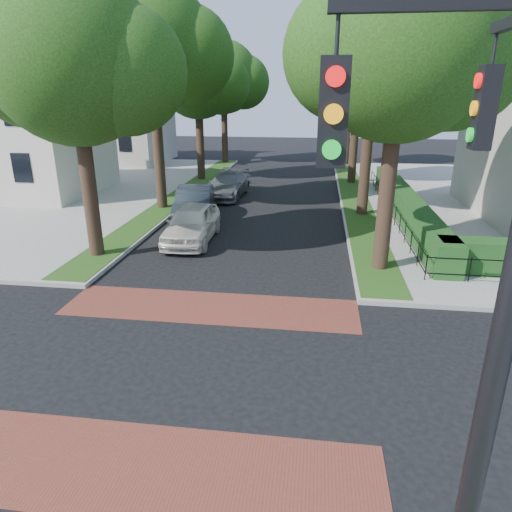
# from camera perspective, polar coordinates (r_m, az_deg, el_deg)

# --- Properties ---
(ground) EXTENTS (120.00, 120.00, 0.00)m
(ground) POSITION_cam_1_polar(r_m,az_deg,el_deg) (11.50, -9.40, -13.38)
(ground) COLOR black
(ground) RESTS_ON ground
(crosswalk_far) EXTENTS (9.00, 2.20, 0.01)m
(crosswalk_far) POSITION_cam_1_polar(r_m,az_deg,el_deg) (14.18, -5.70, -6.41)
(crosswalk_far) COLOR brown
(crosswalk_far) RESTS_ON ground
(crosswalk_near) EXTENTS (9.00, 2.20, 0.01)m
(crosswalk_near) POSITION_cam_1_polar(r_m,az_deg,el_deg) (9.15, -15.65, -24.04)
(crosswalk_near) COLOR brown
(crosswalk_near) RESTS_ON ground
(grass_strip_ne) EXTENTS (1.60, 29.80, 0.02)m
(grass_strip_ne) POSITION_cam_1_polar(r_m,az_deg,el_deg) (28.99, 12.20, 7.23)
(grass_strip_ne) COLOR #224C15
(grass_strip_ne) RESTS_ON sidewalk_ne
(grass_strip_nw) EXTENTS (1.60, 29.80, 0.02)m
(grass_strip_nw) POSITION_cam_1_polar(r_m,az_deg,el_deg) (30.12, -8.92, 7.90)
(grass_strip_nw) COLOR #224C15
(grass_strip_nw) RESTS_ON sidewalk_nw
(tree_right_near) EXTENTS (7.75, 6.67, 10.66)m
(tree_right_near) POSITION_cam_1_polar(r_m,az_deg,el_deg) (16.64, 17.94, 23.70)
(tree_right_near) COLOR black
(tree_right_near) RESTS_ON sidewalk_ne
(tree_right_mid) EXTENTS (8.25, 7.09, 11.22)m
(tree_right_mid) POSITION_cam_1_polar(r_m,az_deg,el_deg) (24.60, 14.80, 23.26)
(tree_right_mid) COLOR black
(tree_right_mid) RESTS_ON sidewalk_ne
(tree_right_far) EXTENTS (7.25, 6.23, 9.74)m
(tree_right_far) POSITION_cam_1_polar(r_m,az_deg,el_deg) (33.48, 12.82, 20.47)
(tree_right_far) COLOR black
(tree_right_far) RESTS_ON sidewalk_ne
(tree_right_back) EXTENTS (7.50, 6.45, 10.20)m
(tree_right_back) POSITION_cam_1_polar(r_m,az_deg,el_deg) (42.47, 11.87, 20.77)
(tree_right_back) COLOR black
(tree_right_back) RESTS_ON sidewalk_ne
(tree_left_near) EXTENTS (7.50, 6.45, 10.20)m
(tree_left_near) POSITION_cam_1_polar(r_m,az_deg,el_deg) (18.48, -21.22, 21.75)
(tree_left_near) COLOR black
(tree_left_near) RESTS_ON sidewalk_nw
(tree_left_mid) EXTENTS (8.00, 6.88, 11.48)m
(tree_left_mid) POSITION_cam_1_polar(r_m,az_deg,el_deg) (25.91, -12.52, 24.02)
(tree_left_mid) COLOR black
(tree_left_mid) RESTS_ON sidewalk_nw
(tree_left_far) EXTENTS (7.00, 6.02, 9.86)m
(tree_left_far) POSITION_cam_1_polar(r_m,az_deg,el_deg) (34.44, -7.05, 21.10)
(tree_left_far) COLOR black
(tree_left_far) RESTS_ON sidewalk_nw
(tree_left_back) EXTENTS (7.75, 6.66, 10.44)m
(tree_left_back) POSITION_cam_1_polar(r_m,az_deg,el_deg) (43.25, -3.88, 21.29)
(tree_left_back) COLOR black
(tree_left_back) RESTS_ON sidewalk_nw
(hedge_main_road) EXTENTS (1.00, 18.00, 1.20)m
(hedge_main_road) POSITION_cam_1_polar(r_m,az_deg,el_deg) (25.20, 18.16, 6.21)
(hedge_main_road) COLOR #184518
(hedge_main_road) RESTS_ON sidewalk_ne
(fence_main_road) EXTENTS (0.06, 18.00, 0.90)m
(fence_main_road) POSITION_cam_1_polar(r_m,az_deg,el_deg) (25.10, 16.33, 5.99)
(fence_main_road) COLOR black
(fence_main_road) RESTS_ON sidewalk_ne
(house_left_near) EXTENTS (10.00, 9.00, 10.14)m
(house_left_near) POSITION_cam_1_polar(r_m,az_deg,el_deg) (32.92, -27.76, 15.54)
(house_left_near) COLOR beige
(house_left_near) RESTS_ON sidewalk_nw
(house_left_far) EXTENTS (10.00, 9.00, 10.14)m
(house_left_far) POSITION_cam_1_polar(r_m,az_deg,el_deg) (45.16, -17.42, 17.41)
(house_left_far) COLOR beige
(house_left_far) RESTS_ON sidewalk_nw
(traffic_signal) EXTENTS (2.17, 2.00, 8.00)m
(traffic_signal) POSITION_cam_1_polar(r_m,az_deg,el_deg) (5.30, 27.23, 0.74)
(traffic_signal) COLOR black
(traffic_signal) RESTS_ON sidewalk_se
(parked_car_front) EXTENTS (2.06, 4.85, 1.64)m
(parked_car_front) POSITION_cam_1_polar(r_m,az_deg,el_deg) (20.28, -8.01, 4.08)
(parked_car_front) COLOR silver
(parked_car_front) RESTS_ON ground
(parked_car_middle) EXTENTS (2.52, 5.25, 1.66)m
(parked_car_middle) POSITION_cam_1_polar(r_m,az_deg,el_deg) (24.00, -7.72, 6.57)
(parked_car_middle) COLOR black
(parked_car_middle) RESTS_ON ground
(parked_car_rear) EXTENTS (2.36, 5.28, 1.50)m
(parked_car_rear) POSITION_cam_1_polar(r_m,az_deg,el_deg) (29.04, -3.60, 8.85)
(parked_car_rear) COLOR slate
(parked_car_rear) RESTS_ON ground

